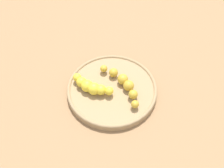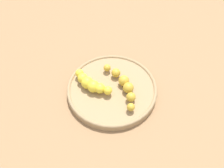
# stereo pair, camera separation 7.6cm
# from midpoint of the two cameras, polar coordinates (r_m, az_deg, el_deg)

# --- Properties ---
(ground_plane) EXTENTS (2.40, 2.40, 0.00)m
(ground_plane) POSITION_cam_midpoint_polar(r_m,az_deg,el_deg) (0.79, 2.75, -1.88)
(ground_plane) COLOR #936D47
(fruit_bowl) EXTENTS (0.27, 0.27, 0.02)m
(fruit_bowl) POSITION_cam_midpoint_polar(r_m,az_deg,el_deg) (0.78, 2.78, -1.35)
(fruit_bowl) COLOR #A08259
(fruit_bowl) RESTS_ON ground_plane
(banana_yellow) EXTENTS (0.08, 0.12, 0.04)m
(banana_yellow) POSITION_cam_midpoint_polar(r_m,az_deg,el_deg) (0.76, -1.71, -0.11)
(banana_yellow) COLOR yellow
(banana_yellow) RESTS_ON fruit_bowl
(banana_spotted) EXTENTS (0.05, 0.18, 0.03)m
(banana_spotted) POSITION_cam_midpoint_polar(r_m,az_deg,el_deg) (0.76, 5.37, -0.25)
(banana_spotted) COLOR gold
(banana_spotted) RESTS_ON fruit_bowl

